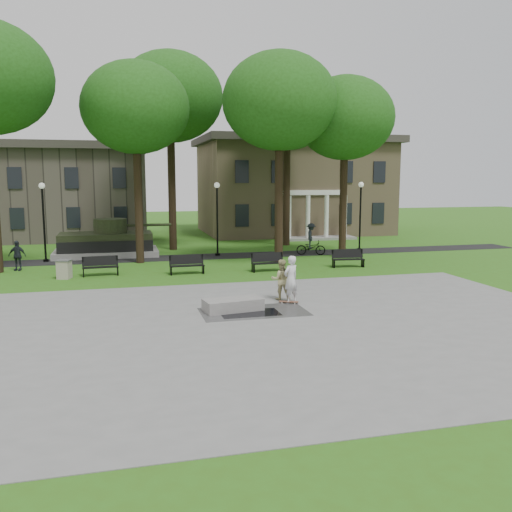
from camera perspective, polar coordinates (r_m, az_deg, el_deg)
The scene contains 26 objects.
ground at distance 23.34m, azimuth 0.13°, elevation -4.18°, with size 120.00×120.00×0.00m, color #305B15.
plaza at distance 18.68m, azimuth 3.99°, elevation -7.34°, with size 22.00×16.00×0.02m, color gray.
footpath at distance 34.90m, azimuth -4.78°, elevation -0.04°, with size 44.00×2.60×0.01m, color black.
building_right at distance 50.57m, azimuth 3.80°, elevation 7.46°, with size 17.00×12.00×8.60m.
building_left at distance 48.88m, azimuth -20.66°, elevation 6.05°, with size 15.00×10.00×7.20m, color #4C443D.
tree_1 at distance 32.83m, azimuth -12.56°, elevation 14.94°, with size 6.20×6.20×11.63m.
tree_2 at distance 32.21m, azimuth 2.49°, elevation 15.90°, with size 6.60×6.60×12.16m.
tree_3 at distance 34.59m, azimuth 9.36°, elevation 14.07°, with size 6.00×6.00×11.19m.
tree_4 at distance 38.62m, azimuth -9.05°, elevation 16.14°, with size 7.20×7.20×13.50m.
tree_5 at distance 40.71m, azimuth 3.32°, elevation 14.79°, with size 6.40×6.40×12.44m.
lamp_left at distance 34.71m, azimuth -21.47°, elevation 3.99°, with size 0.36×0.36×4.73m.
lamp_mid at distance 34.99m, azimuth -4.11°, elevation 4.57°, with size 0.36×0.36×4.73m.
lamp_right at distance 38.05m, azimuth 10.93°, elevation 4.74°, with size 0.36×0.36×4.73m.
tank_monument at distance 36.32m, azimuth -15.43°, elevation 1.36°, with size 7.45×3.40×2.40m.
puddle at distance 20.25m, azimuth -0.63°, elevation -6.06°, with size 2.20×1.20×0.00m, color black.
concrete_block at distance 20.65m, azimuth -2.43°, elevation -5.14°, with size 2.20×1.00×0.45m, color gray.
skateboard at distance 21.88m, azimuth 3.46°, elevation -4.89°, with size 0.78×0.20×0.07m, color brown.
skateboarder at distance 21.83m, azimuth 3.69°, elevation -2.46°, with size 0.70×0.46×1.91m, color silver.
friend_watching at distance 22.37m, azimuth 2.65°, elevation -2.49°, with size 0.82×0.64×1.68m, color tan.
pedestrian_walker at distance 32.19m, azimuth -23.85°, elevation 0.04°, with size 0.96×0.40×1.64m, color #1F242A.
cyclist at distance 35.57m, azimuth 5.81°, elevation 1.48°, with size 1.99×1.26×2.09m.
park_bench_0 at distance 29.10m, azimuth -16.05°, elevation -0.97°, with size 1.82×0.63×1.00m.
park_bench_1 at distance 28.67m, azimuth -7.30°, elevation -0.85°, with size 1.81×0.58×1.00m.
park_bench_2 at distance 29.27m, azimuth 1.25°, elevation -0.60°, with size 1.82×0.61×1.00m.
park_bench_3 at distance 31.07m, azimuth 9.62°, elevation -0.20°, with size 1.84×0.73×1.00m.
trash_bin at distance 28.77m, azimuth -19.54°, elevation -1.31°, with size 0.82×0.82×0.96m.
Camera 1 is at (-5.68, -22.07, 5.02)m, focal length 38.00 mm.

